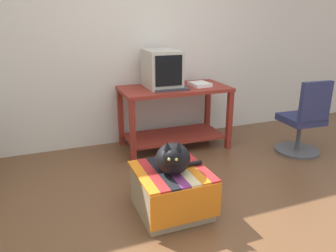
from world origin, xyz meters
name	(u,v)px	position (x,y,z in m)	size (l,w,h in m)	color
ground_plane	(203,224)	(0.00, 0.00, 0.00)	(14.00, 14.00, 0.00)	brown
back_wall	(129,38)	(0.00, 2.05, 1.30)	(8.00, 0.10, 2.60)	silver
desk	(174,107)	(0.41, 1.60, 0.51)	(1.30, 0.68, 0.76)	maroon
tv_monitor	(162,69)	(0.28, 1.66, 0.97)	(0.39, 0.48, 0.43)	#BCB7A8
keyboard	(171,89)	(0.32, 1.45, 0.77)	(0.40, 0.15, 0.02)	#333338
book	(200,84)	(0.72, 1.55, 0.78)	(0.21, 0.24, 0.04)	white
ottoman_with_blanket	(172,191)	(-0.16, 0.27, 0.19)	(0.58, 0.62, 0.38)	tan
cat	(173,158)	(-0.16, 0.23, 0.50)	(0.46, 0.41, 0.31)	black
office_chair	(304,122)	(1.73, 0.85, 0.39)	(0.52, 0.52, 0.89)	#4C4C51
pen	(202,85)	(0.76, 1.57, 0.76)	(0.01, 0.01, 0.14)	black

